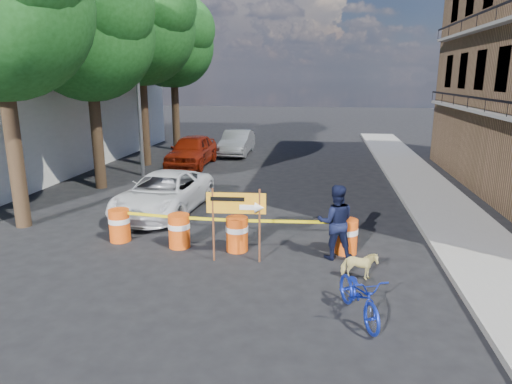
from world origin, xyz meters
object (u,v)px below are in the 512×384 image
(sedan_red, at_px, (192,150))
(barrel_mid_left, at_px, (179,230))
(suv_white, at_px, (164,193))
(barrel_mid_right, at_px, (237,233))
(pedestrian, at_px, (336,222))
(bicycle, at_px, (361,274))
(dog, at_px, (359,266))
(sedan_silver, at_px, (237,143))
(barrel_far_right, at_px, (346,236))
(barrel_far_left, at_px, (119,225))
(detour_sign, at_px, (244,209))

(sedan_red, bearing_deg, barrel_mid_left, -75.61)
(suv_white, xyz_separation_m, sedan_red, (-1.38, 8.16, 0.12))
(barrel_mid_right, xyz_separation_m, pedestrian, (2.49, -0.13, 0.47))
(barrel_mid_left, xyz_separation_m, bicycle, (4.44, -3.07, 0.42))
(pedestrian, bearing_deg, barrel_mid_right, -8.17)
(barrel_mid_left, height_order, suv_white, suv_white)
(barrel_mid_left, height_order, barrel_mid_right, same)
(barrel_mid_right, height_order, sedan_red, sedan_red)
(barrel_mid_right, bearing_deg, suv_white, 135.06)
(suv_white, bearing_deg, dog, -32.03)
(barrel_mid_right, height_order, sedan_silver, sedan_silver)
(barrel_far_right, xyz_separation_m, sedan_silver, (-5.57, 14.67, 0.23))
(barrel_far_left, distance_m, sedan_red, 11.00)
(suv_white, bearing_deg, barrel_far_left, -92.14)
(barrel_mid_right, bearing_deg, bicycle, -46.57)
(detour_sign, bearing_deg, dog, -16.98)
(detour_sign, xyz_separation_m, sedan_red, (-4.71, 11.88, -0.56))
(dog, distance_m, suv_white, 7.46)
(pedestrian, distance_m, sedan_silver, 15.92)
(barrel_mid_left, bearing_deg, suv_white, 116.14)
(detour_sign, height_order, bicycle, detour_sign)
(barrel_mid_left, bearing_deg, detour_sign, -21.37)
(sedan_silver, bearing_deg, detour_sign, -78.88)
(barrel_mid_left, distance_m, sedan_red, 11.52)
(dog, bearing_deg, barrel_mid_left, 72.16)
(bicycle, height_order, sedan_red, bicycle)
(dog, bearing_deg, barrel_mid_right, 64.80)
(barrel_far_right, bearing_deg, bicycle, -88.45)
(suv_white, distance_m, sedan_silver, 11.87)
(barrel_mid_left, xyz_separation_m, pedestrian, (4.05, -0.16, 0.47))
(pedestrian, bearing_deg, barrel_mid_left, -7.41)
(barrel_mid_right, height_order, suv_white, suv_white)
(barrel_far_left, distance_m, barrel_mid_left, 1.78)
(barrel_far_right, relative_size, detour_sign, 0.49)
(barrel_mid_left, xyz_separation_m, dog, (4.57, -1.38, -0.14))
(detour_sign, relative_size, bicycle, 1.03)
(barrel_mid_left, xyz_separation_m, sedan_red, (-2.85, 11.15, 0.31))
(sedan_red, bearing_deg, barrel_far_left, -84.27)
(barrel_mid_left, bearing_deg, pedestrian, -2.26)
(suv_white, bearing_deg, barrel_mid_left, -59.98)
(barrel_far_right, relative_size, pedestrian, 0.48)
(detour_sign, height_order, sedan_red, detour_sign)
(suv_white, bearing_deg, pedestrian, -25.87)
(barrel_far_right, distance_m, bicycle, 3.30)
(barrel_mid_left, bearing_deg, sedan_red, 104.34)
(suv_white, relative_size, sedan_silver, 1.12)
(barrel_far_left, height_order, bicycle, bicycle)
(barrel_far_left, relative_size, detour_sign, 0.49)
(suv_white, bearing_deg, barrel_far_right, -21.78)
(pedestrian, relative_size, sedan_red, 0.41)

